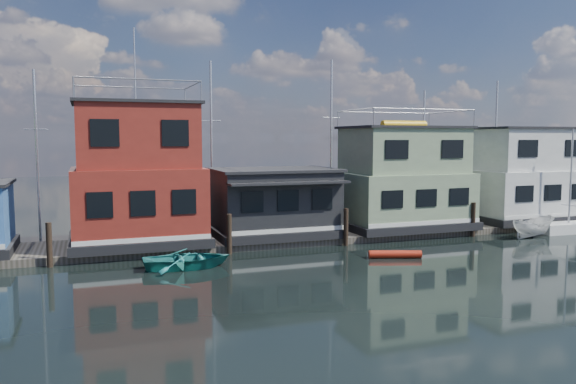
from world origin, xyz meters
name	(u,v)px	position (x,y,z in m)	size (l,w,h in m)	color
ground	(378,290)	(0.00, 0.00, 0.00)	(160.00, 160.00, 0.00)	black
dock	(282,238)	(0.00, 12.00, 0.20)	(48.00, 5.00, 0.40)	#595147
houseboat_red	(138,177)	(-8.50, 12.00, 4.10)	(7.40, 5.90, 11.86)	black
houseboat_dark	(274,202)	(-0.50, 11.98, 2.42)	(7.40, 6.10, 4.06)	black
houseboat_green	(403,180)	(8.50, 12.00, 3.55)	(8.40, 5.90, 7.03)	black
houseboat_white	(523,176)	(18.50, 12.00, 3.54)	(8.40, 5.90, 6.66)	black
pilings	(293,230)	(-0.33, 9.20, 1.10)	(42.28, 0.28, 2.20)	#2D2116
background_masts	(316,148)	(4.76, 18.00, 5.55)	(36.40, 0.16, 12.00)	silver
dinghy_teal	(187,259)	(-6.74, 6.69, 0.44)	(3.01, 4.22, 0.87)	#227E7A
motorboat	(533,227)	(15.37, 7.60, 0.67)	(1.31, 3.48, 1.35)	silver
day_sailer	(568,227)	(18.94, 8.22, 0.41)	(4.42, 1.62, 6.88)	white
red_kayak	(395,254)	(3.95, 5.24, 0.20)	(0.40, 0.40, 2.76)	red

